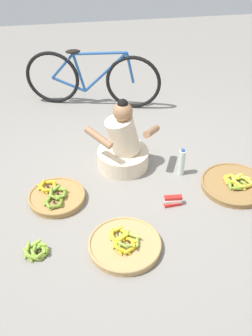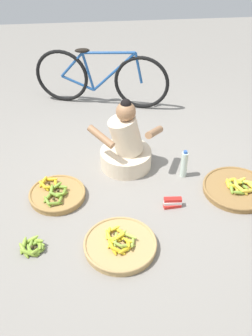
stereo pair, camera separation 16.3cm
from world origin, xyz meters
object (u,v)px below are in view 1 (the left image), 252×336
vendor_woman_front (123,146)px  water_bottle (182,162)px  banana_basket_front_right (125,245)px  banana_basket_back_right (57,197)px  banana_basket_mid_right (235,184)px  packet_carton_stack (173,201)px  bicycle_leaning (92,79)px  loose_bananas_front_center (37,251)px

vendor_woman_front → water_bottle: 0.60m
banana_basket_front_right → banana_basket_back_right: bearing=128.5°
banana_basket_mid_right → banana_basket_back_right: banana_basket_mid_right is taller
banana_basket_front_right → banana_basket_mid_right: banana_basket_mid_right is taller
banana_basket_mid_right → packet_carton_stack: 0.66m
bicycle_leaning → banana_basket_front_right: size_ratio=2.76×
water_bottle → packet_carton_stack: bearing=-113.7°
loose_bananas_front_center → vendor_woman_front: bearing=50.9°
bicycle_leaning → banana_basket_front_right: (0.03, -2.44, -0.32)m
water_bottle → banana_basket_back_right: bearing=-170.6°
banana_basket_mid_right → packet_carton_stack: size_ratio=3.82×
banana_basket_front_right → banana_basket_mid_right: bearing=26.9°
banana_basket_mid_right → loose_bananas_front_center: size_ratio=2.75×
vendor_woman_front → bicycle_leaning: bearing=97.8°
banana_basket_front_right → bicycle_leaning: bearing=90.7°
loose_bananas_front_center → bicycle_leaning: bearing=74.4°
loose_bananas_front_center → water_bottle: (1.40, 0.82, 0.11)m
banana_basket_mid_right → bicycle_leaning: bearing=122.7°
bicycle_leaning → loose_bananas_front_center: bearing=-105.6°
vendor_woman_front → loose_bananas_front_center: size_ratio=3.28×
water_bottle → packet_carton_stack: 0.48m
loose_bananas_front_center → packet_carton_stack: bearing=18.0°
banana_basket_front_right → loose_bananas_front_center: bearing=176.0°
vendor_woman_front → water_bottle: (0.55, -0.22, -0.10)m
banana_basket_mid_right → loose_bananas_front_center: (-1.86, -0.54, -0.01)m
bicycle_leaning → banana_basket_back_right: size_ratio=3.13×
bicycle_leaning → banana_basket_mid_right: bearing=-57.3°
banana_basket_front_right → packet_carton_stack: size_ratio=3.58×
loose_bananas_front_center → banana_basket_mid_right: bearing=16.2°
banana_basket_mid_right → loose_bananas_front_center: bearing=-163.8°
banana_basket_back_right → water_bottle: 1.26m
bicycle_leaning → banana_basket_front_right: 2.46m
vendor_woman_front → banana_basket_mid_right: 1.14m
bicycle_leaning → water_bottle: (0.73, -1.57, -0.22)m
bicycle_leaning → water_bottle: bicycle_leaning is taller
banana_basket_front_right → loose_bananas_front_center: size_ratio=2.57×
vendor_woman_front → loose_bananas_front_center: 1.37m
water_bottle → banana_basket_front_right: bearing=-128.8°
banana_basket_mid_right → water_bottle: bearing=147.8°
water_bottle → packet_carton_stack: water_bottle is taller
vendor_woman_front → loose_bananas_front_center: (-0.85, -1.05, -0.21)m
packet_carton_stack → banana_basket_front_right: bearing=-139.3°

